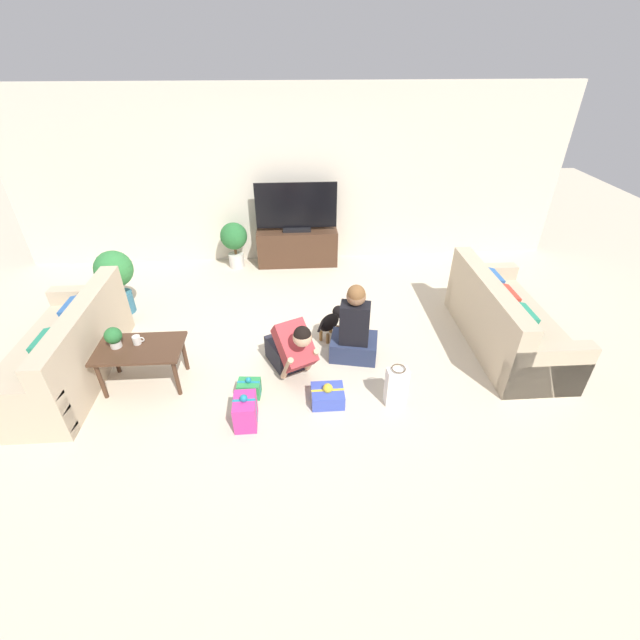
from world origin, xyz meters
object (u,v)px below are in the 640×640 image
person_kneeling (291,348)px  gift_bag_a (396,386)px  coffee_table (140,352)px  tv (296,210)px  mug (137,340)px  tv_console (297,247)px  person_sitting (354,331)px  dog (332,320)px  gift_box_c (249,388)px  sofa_left (66,353)px  gift_box_b (245,411)px  potted_plant_back_left (234,240)px  sofa_right (504,322)px  potted_plant_corner_left (115,275)px  tabletop_plant (113,337)px  gift_box_a (328,395)px

person_kneeling → gift_bag_a: 1.16m
coffee_table → tv: (1.65, 2.78, 0.49)m
mug → tv_console: bearing=58.3°
person_sitting → dog: (-0.21, 0.43, -0.13)m
tv → mug: bearing=-121.7°
dog → gift_box_c: dog is taller
sofa_left → gift_bag_a: 3.45m
mug → gift_box_b: bearing=-32.4°
tv → potted_plant_back_left: 1.07m
sofa_right → potted_plant_back_left: sofa_right is taller
tv → potted_plant_corner_left: 2.71m
potted_plant_back_left → gift_bag_a: potted_plant_back_left is taller
gift_bag_a → sofa_left: bearing=169.4°
tv_console → sofa_left: bearing=-133.6°
gift_box_c → tabletop_plant: tabletop_plant is taller
sofa_right → gift_box_b: bearing=110.2°
sofa_right → person_kneeling: (-2.49, -0.37, 0.03)m
person_kneeling → person_sitting: person_sitting is taller
sofa_right → tv: size_ratio=1.54×
sofa_right → mug: 4.07m
gift_box_b → mug: mug is taller
coffee_table → person_sitting: 2.26m
tv_console → gift_box_a: 3.21m
tv_console → mug: size_ratio=10.47×
tv → potted_plant_back_left: (-0.98, -0.05, -0.44)m
potted_plant_corner_left → tabletop_plant: size_ratio=3.89×
person_sitting → gift_bag_a: 0.84m
person_sitting → person_kneeling: bearing=30.6°
dog → tabletop_plant: tabletop_plant is taller
tv → gift_box_b: size_ratio=3.50×
coffee_table → dog: bearing=19.9°
potted_plant_back_left → person_sitting: 2.89m
gift_box_c → gift_box_a: bearing=-10.5°
tv_console → tv: 0.62m
sofa_left → potted_plant_back_left: sofa_left is taller
person_kneeling → gift_box_b: person_kneeling is taller
sofa_left → dog: bearing=101.2°
person_kneeling → gift_box_c: bearing=-168.1°
gift_bag_a → potted_plant_back_left: bearing=120.5°
sofa_right → potted_plant_corner_left: size_ratio=2.18×
person_sitting → gift_box_a: bearing=75.8°
person_sitting → tv_console: bearing=-64.6°
tv → tabletop_plant: size_ratio=5.54×
mug → potted_plant_back_left: bearing=75.3°
sofa_right → person_sitting: size_ratio=1.99×
potted_plant_back_left → gift_bag_a: bearing=-59.5°
sofa_left → person_sitting: person_sitting is taller
potted_plant_corner_left → gift_bag_a: potted_plant_corner_left is taller
gift_box_b → gift_bag_a: size_ratio=0.80×
mug → tv: bearing=58.3°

